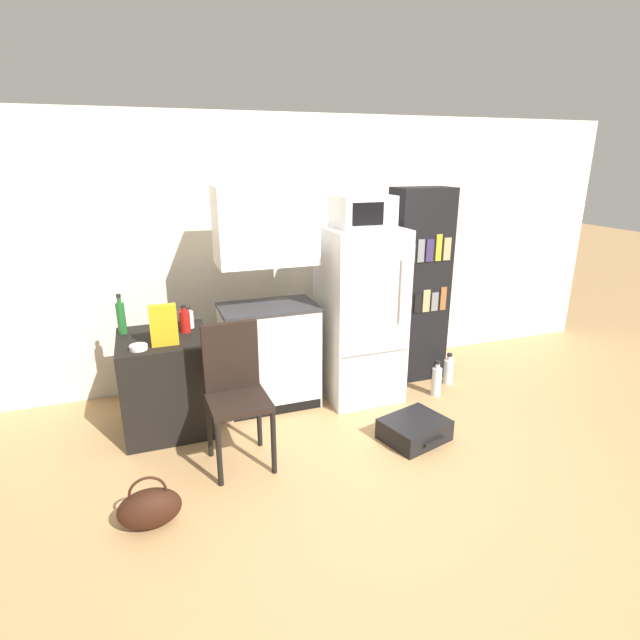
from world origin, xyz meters
TOP-DOWN VIEW (x-y plane):
  - ground_plane at (0.00, 0.00)m, footprint 24.00×24.00m
  - wall_back at (0.20, 2.00)m, footprint 6.40×0.10m
  - side_table at (-1.32, 1.25)m, footprint 0.66×0.69m
  - kitchen_hutch at (-0.47, 1.36)m, footprint 0.80×0.48m
  - refrigerator at (0.32, 1.28)m, footprint 0.63×0.67m
  - microwave at (0.32, 1.28)m, footprint 0.45×0.40m
  - bookshelf at (0.98, 1.45)m, footprint 0.53×0.32m
  - bottle_green_tall at (-1.60, 1.44)m, footprint 0.06×0.06m
  - bottle_milk_white at (-1.10, 1.40)m, footprint 0.07×0.07m
  - bottle_amber_beer at (-1.27, 1.30)m, footprint 0.09×0.09m
  - bottle_ketchup_red at (-1.14, 1.30)m, footprint 0.08×0.08m
  - bowl at (-1.49, 1.04)m, footprint 0.12×0.12m
  - cereal_box at (-1.31, 1.07)m, footprint 0.19×0.07m
  - chair at (-0.90, 0.63)m, footprint 0.41×0.42m
  - suitcase_large_flat at (0.40, 0.41)m, footprint 0.54×0.48m
  - handbag at (-1.51, 0.10)m, footprint 0.36×0.20m
  - water_bottle_front at (0.96, 0.99)m, footprint 0.09×0.09m
  - water_bottle_middle at (1.20, 1.17)m, footprint 0.09×0.09m

SIDE VIEW (x-z plane):
  - ground_plane at x=0.00m, z-range 0.00..0.00m
  - suitcase_large_flat at x=0.40m, z-range 0.00..0.16m
  - handbag at x=-1.51m, z-range -0.04..0.29m
  - water_bottle_middle at x=1.20m, z-range -0.02..0.28m
  - water_bottle_front at x=0.96m, z-range -0.03..0.31m
  - side_table at x=-1.32m, z-range 0.00..0.75m
  - chair at x=-0.90m, z-range 0.09..1.08m
  - refrigerator at x=0.32m, z-range 0.00..1.50m
  - bowl at x=-1.49m, z-range 0.75..0.79m
  - bottle_milk_white at x=-1.10m, z-range 0.74..0.91m
  - bottle_amber_beer at x=-1.27m, z-range 0.74..0.94m
  - bottle_ketchup_red at x=-1.14m, z-range 0.73..0.95m
  - kitchen_hutch at x=-0.47m, z-range -0.07..1.77m
  - bottle_green_tall at x=-1.60m, z-range 0.73..1.04m
  - bookshelf at x=0.98m, z-range 0.00..1.79m
  - cereal_box at x=-1.31m, z-range 0.75..1.05m
  - wall_back at x=0.20m, z-range 0.00..2.41m
  - microwave at x=0.32m, z-range 1.50..1.75m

